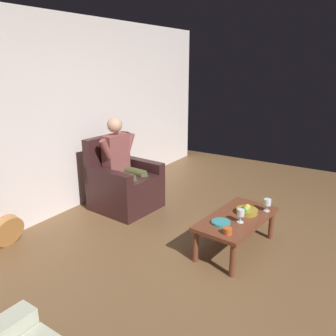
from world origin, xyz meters
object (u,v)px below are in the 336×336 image
object	(u,v)px
wine_glass_far	(267,203)
coffee_table	(237,222)
guitar	(6,227)
candle_jar	(228,231)
person_seated	(122,161)
wine_glass_near	(241,214)
armchair	(123,185)
decorative_dish	(221,222)
fruit_bowl	(247,211)

from	to	relation	value
wine_glass_far	coffee_table	bearing A→B (deg)	-34.73
coffee_table	guitar	distance (m)	2.53
guitar	candle_jar	xyz separation A→B (m)	(-0.88, 2.25, 0.20)
person_seated	wine_glass_near	size ratio (longest dim) A/B	8.83
armchair	wine_glass_far	world-z (taller)	armchair
person_seated	wine_glass_far	bearing A→B (deg)	97.27
decorative_dish	candle_jar	distance (m)	0.22
guitar	wine_glass_near	xyz separation A→B (m)	(-1.18, 2.26, 0.26)
guitar	fruit_bowl	size ratio (longest dim) A/B	4.20
wine_glass_far	decorative_dish	world-z (taller)	wine_glass_far
fruit_bowl	decorative_dish	size ratio (longest dim) A/B	1.19
armchair	wine_glass_near	world-z (taller)	armchair
armchair	fruit_bowl	bearing A→B (deg)	91.78
candle_jar	armchair	bearing A→B (deg)	-109.37
armchair	wine_glass_far	distance (m)	1.98
armchair	person_seated	bearing A→B (deg)	-90.00
candle_jar	guitar	bearing A→B (deg)	-68.67
wine_glass_far	fruit_bowl	xyz separation A→B (m)	(0.18, -0.16, -0.06)
coffee_table	fruit_bowl	distance (m)	0.18
coffee_table	guitar	world-z (taller)	guitar
person_seated	guitar	world-z (taller)	person_seated
person_seated	coffee_table	world-z (taller)	person_seated
person_seated	decorative_dish	size ratio (longest dim) A/B	6.49
coffee_table	wine_glass_far	xyz separation A→B (m)	(-0.32, 0.22, 0.15)
fruit_bowl	wine_glass_far	bearing A→B (deg)	137.80
wine_glass_near	coffee_table	bearing A→B (deg)	-143.35
guitar	decorative_dish	world-z (taller)	guitar
armchair	wine_glass_far	size ratio (longest dim) A/B	7.01
armchair	fruit_bowl	xyz separation A→B (m)	(0.09, 1.81, 0.09)
guitar	wine_glass_far	xyz separation A→B (m)	(-1.60, 2.40, 0.26)
wine_glass_far	candle_jar	xyz separation A→B (m)	(0.73, -0.16, -0.06)
fruit_bowl	person_seated	bearing A→B (deg)	-92.98
wine_glass_far	decorative_dish	distance (m)	0.64
person_seated	candle_jar	bearing A→B (deg)	75.45
armchair	candle_jar	size ratio (longest dim) A/B	11.46
person_seated	wine_glass_near	xyz separation A→B (m)	(0.34, 1.84, -0.20)
wine_glass_near	candle_jar	world-z (taller)	wine_glass_near
wine_glass_far	armchair	bearing A→B (deg)	-87.45
wine_glass_far	fruit_bowl	world-z (taller)	wine_glass_far
fruit_bowl	guitar	bearing A→B (deg)	-57.59
armchair	wine_glass_far	xyz separation A→B (m)	(-0.09, 1.98, 0.15)
wine_glass_near	decorative_dish	xyz separation A→B (m)	(0.13, -0.16, -0.08)
armchair	candle_jar	world-z (taller)	armchair
armchair	decorative_dish	size ratio (longest dim) A/B	5.10
person_seated	wine_glass_far	size ratio (longest dim) A/B	8.92
armchair	fruit_bowl	distance (m)	1.82
person_seated	decorative_dish	world-z (taller)	person_seated
wine_glass_near	armchair	bearing A→B (deg)	-100.39
guitar	wine_glass_far	bearing A→B (deg)	123.70
person_seated	fruit_bowl	size ratio (longest dim) A/B	5.47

